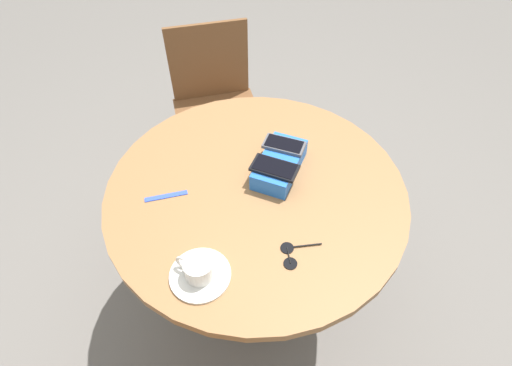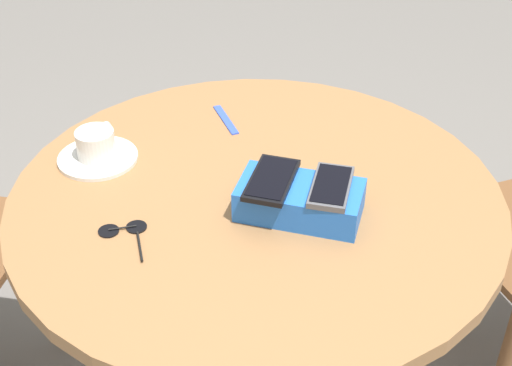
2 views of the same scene
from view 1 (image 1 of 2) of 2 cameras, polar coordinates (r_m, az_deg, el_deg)
ground_plane at (r=1.85m, az=-0.00°, el=-15.70°), size 8.00×8.00×0.00m
round_table at (r=1.32m, az=-0.00°, el=-3.83°), size 0.93×0.93×0.73m
phone_box at (r=1.26m, az=3.36°, el=2.69°), size 0.23×0.13×0.06m
phone_gray at (r=1.28m, az=4.02°, el=5.47°), size 0.08×0.14×0.01m
phone_black at (r=1.20m, az=2.68°, el=2.20°), size 0.08×0.14×0.01m
saucer at (r=1.07m, az=-7.96°, el=-12.89°), size 0.16×0.16×0.01m
coffee_cup at (r=1.04m, az=-8.29°, el=-11.94°), size 0.08×0.11×0.06m
lanyard_strap at (r=1.24m, az=-12.71°, el=-1.84°), size 0.09×0.11×0.00m
sunglasses at (r=1.09m, az=5.05°, el=-10.12°), size 0.11×0.10×0.01m
chair_near_window at (r=2.02m, az=-5.65°, el=10.34°), size 0.57×0.57×0.81m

